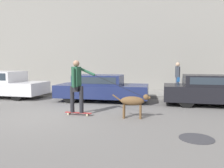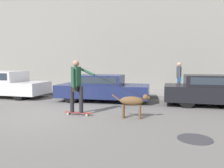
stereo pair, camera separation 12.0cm
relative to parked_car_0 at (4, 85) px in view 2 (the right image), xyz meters
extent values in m
plane|color=slate|center=(4.18, -3.10, -0.63)|extent=(36.00, 36.00, 0.00)
cube|color=gray|center=(4.18, 3.66, 2.32)|extent=(32.00, 0.30, 5.91)
cube|color=gray|center=(4.18, 2.30, -0.56)|extent=(30.00, 2.39, 0.16)
cylinder|color=black|center=(1.39, 0.70, -0.31)|extent=(0.66, 0.21, 0.65)
cylinder|color=black|center=(1.37, -0.74, -0.31)|extent=(0.66, 0.21, 0.65)
cube|color=silver|center=(0.05, 0.00, -0.14)|extent=(4.34, 1.75, 0.60)
cube|color=silver|center=(-0.13, 0.00, 0.42)|extent=(2.18, 1.55, 0.52)
cylinder|color=black|center=(6.46, 0.79, -0.30)|extent=(0.67, 0.23, 0.66)
cylinder|color=black|center=(6.52, -0.69, -0.30)|extent=(0.67, 0.23, 0.66)
cylinder|color=black|center=(3.94, 0.69, -0.30)|extent=(0.67, 0.23, 0.66)
cylinder|color=black|center=(4.00, -0.79, -0.30)|extent=(0.67, 0.23, 0.66)
cube|color=navy|center=(5.23, 0.00, -0.16)|extent=(4.13, 1.87, 0.56)
cube|color=navy|center=(5.07, -0.01, 0.33)|extent=(2.14, 1.62, 0.43)
cube|color=#28333D|center=(5.10, -0.78, 0.36)|extent=(1.83, 0.08, 0.28)
cylinder|color=black|center=(8.79, 0.74, -0.31)|extent=(0.64, 0.21, 0.64)
cylinder|color=black|center=(8.78, -0.72, -0.31)|extent=(0.64, 0.21, 0.64)
cube|color=black|center=(10.18, 0.00, -0.14)|extent=(4.50, 1.74, 0.61)
cube|color=black|center=(10.00, 0.00, 0.39)|extent=(2.54, 1.55, 0.43)
cube|color=#28333D|center=(9.99, -0.77, 0.41)|extent=(2.22, 0.03, 0.27)
cylinder|color=brown|center=(7.22, -2.73, -0.42)|extent=(0.07, 0.07, 0.42)
cylinder|color=brown|center=(7.23, -2.88, -0.42)|extent=(0.07, 0.07, 0.42)
cylinder|color=brown|center=(6.71, -2.77, -0.42)|extent=(0.07, 0.07, 0.42)
cylinder|color=brown|center=(6.72, -2.92, -0.42)|extent=(0.07, 0.07, 0.42)
ellipsoid|color=brown|center=(6.97, -2.82, -0.09)|extent=(0.75, 0.33, 0.28)
sphere|color=brown|center=(7.39, -2.79, 0.03)|extent=(0.17, 0.17, 0.17)
cylinder|color=brown|center=(7.46, -2.79, 0.02)|extent=(0.10, 0.09, 0.08)
cylinder|color=brown|center=(6.49, -2.86, -0.01)|extent=(0.30, 0.06, 0.22)
cylinder|color=beige|center=(5.52, -2.75, -0.60)|extent=(0.07, 0.03, 0.07)
cylinder|color=beige|center=(5.52, -2.90, -0.60)|extent=(0.07, 0.03, 0.07)
cylinder|color=beige|center=(4.86, -2.74, -0.60)|extent=(0.07, 0.03, 0.07)
cylinder|color=beige|center=(4.86, -2.89, -0.60)|extent=(0.07, 0.03, 0.07)
cube|color=#A82D2D|center=(5.19, -2.82, -0.56)|extent=(0.92, 0.13, 0.02)
cylinder|color=#232328|center=(5.30, -2.82, -0.11)|extent=(0.13, 0.13, 0.87)
cylinder|color=#232328|center=(4.98, -2.82, -0.11)|extent=(0.13, 0.13, 0.87)
cube|color=#232328|center=(5.14, -2.82, 0.23)|extent=(0.17, 0.30, 0.17)
cube|color=#235138|center=(5.14, -2.82, 0.64)|extent=(0.19, 0.38, 0.63)
sphere|color=#997056|center=(5.14, -2.82, 1.06)|extent=(0.20, 0.20, 0.20)
cylinder|color=#235138|center=(5.14, -3.05, 0.60)|extent=(0.08, 0.08, 0.60)
cylinder|color=#235138|center=(5.42, -2.61, 0.79)|extent=(0.60, 0.14, 0.30)
cylinder|color=black|center=(6.54, -2.71, 0.34)|extent=(1.69, 0.17, 0.69)
cylinder|color=#3D4760|center=(8.65, 2.50, -0.08)|extent=(0.14, 0.14, 0.80)
cylinder|color=#3D4760|center=(8.63, 2.66, -0.08)|extent=(0.14, 0.14, 0.80)
cube|color=#424751|center=(8.64, 2.58, 0.62)|extent=(0.24, 0.41, 0.59)
cylinder|color=#424751|center=(8.67, 2.35, 0.63)|extent=(0.08, 0.08, 0.56)
cylinder|color=#424751|center=(8.61, 2.81, 0.63)|extent=(0.08, 0.08, 0.56)
sphere|color=tan|center=(8.64, 2.58, 1.02)|extent=(0.22, 0.22, 0.22)
cube|color=#1E569E|center=(8.67, 2.35, 0.24)|extent=(0.14, 0.32, 0.23)
cylinder|color=#38383D|center=(8.64, -4.37, -0.63)|extent=(0.77, 0.77, 0.01)
camera|label=1|loc=(7.86, -9.44, 1.04)|focal=35.00mm
camera|label=2|loc=(7.97, -9.41, 1.04)|focal=35.00mm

